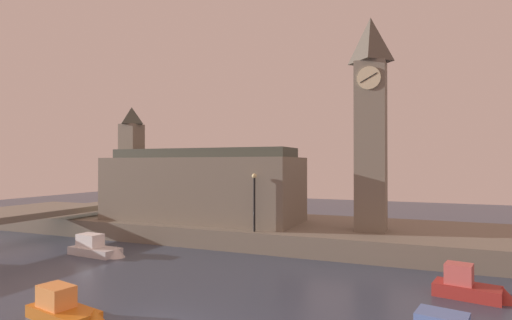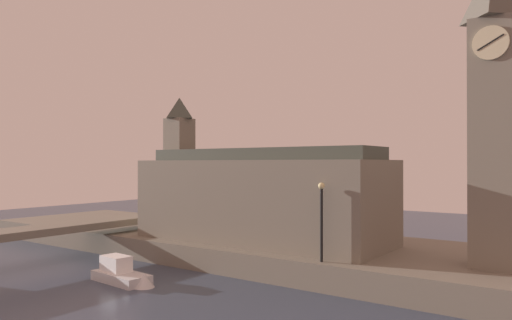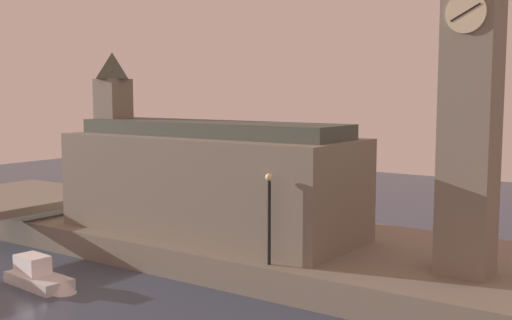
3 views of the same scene
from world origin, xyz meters
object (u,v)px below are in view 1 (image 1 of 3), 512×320
at_px(boat_dinghy_red, 474,288).
at_px(boat_ferry_white, 100,249).
at_px(clock_tower, 371,120).
at_px(parliament_hall, 199,185).
at_px(streetlamp, 254,196).
at_px(boat_patrol_orange, 70,311).

bearing_deg(boat_dinghy_red, boat_ferry_white, 179.94).
distance_m(clock_tower, parliament_hall, 15.70).
xyz_separation_m(parliament_hall, boat_ferry_white, (-2.65, -9.04, -4.13)).
relative_size(parliament_hall, streetlamp, 4.09).
bearing_deg(boat_ferry_white, clock_tower, 27.08).
bearing_deg(boat_patrol_orange, clock_tower, 61.94).
relative_size(clock_tower, boat_dinghy_red, 4.12).
xyz_separation_m(boat_dinghy_red, boat_ferry_white, (-23.27, 0.02, -0.04)).
bearing_deg(parliament_hall, boat_ferry_white, -106.33).
height_order(clock_tower, boat_patrol_orange, clock_tower).
height_order(clock_tower, boat_dinghy_red, clock_tower).
relative_size(streetlamp, boat_ferry_white, 0.91).
bearing_deg(boat_dinghy_red, parliament_hall, 156.28).
distance_m(boat_dinghy_red, boat_ferry_white, 23.27).
distance_m(clock_tower, boat_dinghy_red, 14.11).
height_order(boat_dinghy_red, boat_ferry_white, boat_dinghy_red).
bearing_deg(parliament_hall, streetlamp, -28.79).
distance_m(parliament_hall, boat_dinghy_red, 22.89).
distance_m(clock_tower, boat_ferry_white, 21.71).
distance_m(streetlamp, boat_patrol_orange, 15.36).
relative_size(streetlamp, boat_patrol_orange, 1.01).
bearing_deg(boat_patrol_orange, boat_dinghy_red, 31.39).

